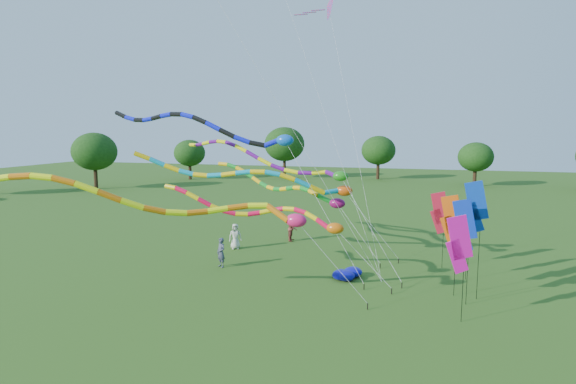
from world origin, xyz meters
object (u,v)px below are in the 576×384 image
(person_a, at_px, (235,236))
(tube_kite_red, at_px, (273,214))
(person_c, at_px, (293,228))
(tube_kite_orange, at_px, (187,205))
(person_b, at_px, (221,253))
(blue_nylon_heap, at_px, (343,275))

(person_a, bearing_deg, tube_kite_red, -78.73)
(person_c, bearing_deg, tube_kite_red, -173.87)
(tube_kite_orange, height_order, person_b, tube_kite_orange)
(tube_kite_red, distance_m, blue_nylon_heap, 5.14)
(person_a, bearing_deg, person_b, -105.19)
(blue_nylon_heap, xyz_separation_m, person_c, (-5.02, 7.83, 0.70))
(tube_kite_red, height_order, person_c, tube_kite_red)
(tube_kite_orange, relative_size, person_b, 8.37)
(blue_nylon_heap, distance_m, person_c, 9.33)
(tube_kite_orange, distance_m, person_c, 15.21)
(blue_nylon_heap, relative_size, person_a, 0.84)
(tube_kite_orange, relative_size, person_a, 8.47)
(person_a, bearing_deg, person_c, 20.69)
(tube_kite_orange, xyz_separation_m, person_c, (0.63, 14.67, -3.95))
(person_c, bearing_deg, person_a, 134.22)
(person_b, relative_size, person_c, 0.94)
(tube_kite_orange, bearing_deg, person_a, 82.72)
(blue_nylon_heap, distance_m, person_a, 9.30)
(tube_kite_red, height_order, person_b, tube_kite_red)
(person_b, bearing_deg, tube_kite_orange, -44.65)
(tube_kite_red, xyz_separation_m, tube_kite_orange, (-2.10, -5.41, 1.22))
(tube_kite_orange, distance_m, person_b, 8.29)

